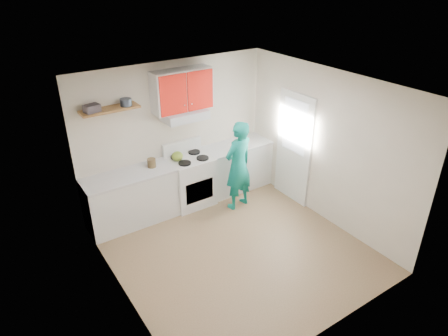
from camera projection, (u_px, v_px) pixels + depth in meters
floor at (235, 248)px, 6.33m from camera, size 3.80×3.80×0.00m
ceiling at (238, 87)px, 5.14m from camera, size 3.60×3.80×0.04m
back_wall at (175, 134)px, 7.14m from camera, size 3.60×0.04×2.60m
front_wall at (338, 246)px, 4.34m from camera, size 3.60×0.04×2.60m
left_wall at (115, 216)px, 4.85m from camera, size 0.04×3.80×2.60m
right_wall at (325, 147)px, 6.63m from camera, size 0.04×3.80×2.60m
door at (294, 148)px, 7.26m from camera, size 0.05×0.85×2.05m
door_glass at (295, 126)px, 7.05m from camera, size 0.01×0.55×0.95m
counter_left at (131, 199)px, 6.79m from camera, size 1.52×0.60×0.90m
counter_right at (236, 166)px, 7.87m from camera, size 1.32×0.60×0.90m
stove at (191, 181)px, 7.34m from camera, size 0.76×0.65×0.92m
range_hood at (185, 115)px, 6.85m from camera, size 0.76×0.44×0.15m
upper_cabinets at (182, 90)px, 6.69m from camera, size 1.02×0.33×0.70m
shelf at (110, 109)px, 6.13m from camera, size 0.90×0.30×0.04m
books at (92, 108)px, 5.94m from camera, size 0.25×0.21×0.12m
tin at (126, 102)px, 6.20m from camera, size 0.20×0.20×0.11m
kettle at (177, 156)px, 7.00m from camera, size 0.25×0.25×0.17m
crock at (152, 163)px, 6.79m from camera, size 0.19×0.19×0.17m
cutting_board at (236, 147)px, 7.59m from camera, size 0.34×0.28×0.02m
silicone_mat at (249, 143)px, 7.78m from camera, size 0.31×0.27×0.01m
person at (238, 166)px, 7.07m from camera, size 0.66×0.49×1.65m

